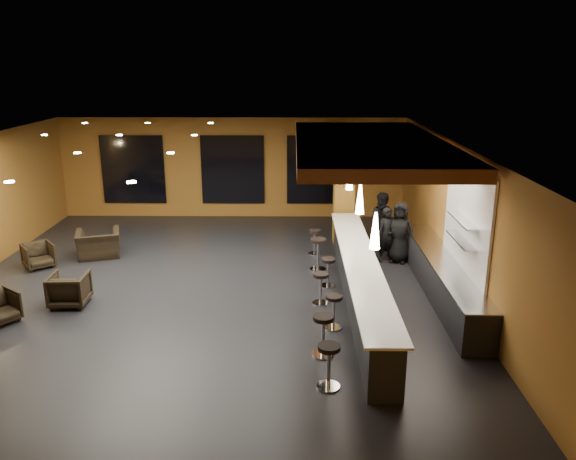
{
  "coord_description": "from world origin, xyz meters",
  "views": [
    {
      "loc": [
        2.15,
        -12.93,
        5.36
      ],
      "look_at": [
        2.0,
        0.5,
        1.3
      ],
      "focal_mm": 35.0,
      "sensor_mm": 36.0,
      "label": 1
    }
  ],
  "objects_px": {
    "bar_stool_5": "(318,250)",
    "armchair_c": "(38,255)",
    "column": "(344,186)",
    "armchair_b": "(69,289)",
    "bar_stool_3": "(321,284)",
    "pendant_0": "(375,231)",
    "staff_a": "(387,235)",
    "armchair_d": "(98,244)",
    "bar_stool_2": "(334,307)",
    "staff_b": "(383,223)",
    "bar_stool_1": "(323,330)",
    "bar_counter": "(359,283)",
    "staff_c": "(400,232)",
    "pendant_2": "(350,177)",
    "bar_stool_6": "(315,239)",
    "bar_stool_0": "(329,361)",
    "prep_counter": "(441,278)",
    "pendant_1": "(360,199)",
    "bar_stool_4": "(328,269)"
  },
  "relations": [
    {
      "from": "bar_stool_5",
      "to": "armchair_c",
      "type": "bearing_deg",
      "value": 179.11
    },
    {
      "from": "column",
      "to": "armchair_b",
      "type": "distance_m",
      "value": 8.27
    },
    {
      "from": "armchair_b",
      "to": "bar_stool_3",
      "type": "distance_m",
      "value": 5.73
    },
    {
      "from": "pendant_0",
      "to": "staff_a",
      "type": "xyz_separation_m",
      "value": [
        1.07,
        4.83,
        -1.58
      ]
    },
    {
      "from": "armchair_d",
      "to": "bar_stool_3",
      "type": "height_order",
      "value": "armchair_d"
    },
    {
      "from": "bar_stool_2",
      "to": "bar_stool_3",
      "type": "bearing_deg",
      "value": 99.78
    },
    {
      "from": "staff_b",
      "to": "armchair_d",
      "type": "relative_size",
      "value": 1.5
    },
    {
      "from": "bar_stool_1",
      "to": "staff_b",
      "type": "bearing_deg",
      "value": 71.55
    },
    {
      "from": "bar_counter",
      "to": "bar_stool_3",
      "type": "relative_size",
      "value": 10.77
    },
    {
      "from": "bar_counter",
      "to": "staff_c",
      "type": "distance_m",
      "value": 3.15
    },
    {
      "from": "pendant_2",
      "to": "bar_stool_5",
      "type": "xyz_separation_m",
      "value": [
        -0.86,
        -0.88,
        -1.79
      ]
    },
    {
      "from": "pendant_2",
      "to": "staff_a",
      "type": "xyz_separation_m",
      "value": [
        1.07,
        -0.17,
        -1.58
      ]
    },
    {
      "from": "column",
      "to": "armchair_b",
      "type": "height_order",
      "value": "column"
    },
    {
      "from": "armchair_d",
      "to": "bar_counter",
      "type": "bearing_deg",
      "value": 138.84
    },
    {
      "from": "column",
      "to": "pendant_0",
      "type": "height_order",
      "value": "column"
    },
    {
      "from": "bar_stool_5",
      "to": "pendant_2",
      "type": "bearing_deg",
      "value": 45.53
    },
    {
      "from": "bar_stool_6",
      "to": "bar_stool_0",
      "type": "bearing_deg",
      "value": -90.05
    },
    {
      "from": "armchair_d",
      "to": "bar_stool_6",
      "type": "distance_m",
      "value": 6.16
    },
    {
      "from": "bar_stool_2",
      "to": "pendant_2",
      "type": "bearing_deg",
      "value": 81.07
    },
    {
      "from": "pendant_0",
      "to": "bar_stool_6",
      "type": "relative_size",
      "value": 0.97
    },
    {
      "from": "armchair_d",
      "to": "bar_stool_6",
      "type": "bearing_deg",
      "value": 165.4
    },
    {
      "from": "staff_b",
      "to": "pendant_0",
      "type": "bearing_deg",
      "value": -85.04
    },
    {
      "from": "bar_stool_6",
      "to": "staff_c",
      "type": "bearing_deg",
      "value": -14.89
    },
    {
      "from": "pendant_2",
      "to": "armchair_b",
      "type": "relative_size",
      "value": 0.84
    },
    {
      "from": "bar_counter",
      "to": "bar_stool_5",
      "type": "relative_size",
      "value": 9.23
    },
    {
      "from": "armchair_b",
      "to": "bar_stool_2",
      "type": "distance_m",
      "value": 6.04
    },
    {
      "from": "bar_stool_3",
      "to": "staff_c",
      "type": "bearing_deg",
      "value": 51.23
    },
    {
      "from": "prep_counter",
      "to": "armchair_b",
      "type": "height_order",
      "value": "prep_counter"
    },
    {
      "from": "column",
      "to": "staff_b",
      "type": "relative_size",
      "value": 1.99
    },
    {
      "from": "column",
      "to": "armchair_c",
      "type": "xyz_separation_m",
      "value": [
        -8.38,
        -2.36,
        -1.41
      ]
    },
    {
      "from": "pendant_1",
      "to": "bar_stool_1",
      "type": "bearing_deg",
      "value": -108.05
    },
    {
      "from": "bar_stool_3",
      "to": "pendant_2",
      "type": "bearing_deg",
      "value": 73.82
    },
    {
      "from": "pendant_2",
      "to": "column",
      "type": "bearing_deg",
      "value": 90.0
    },
    {
      "from": "prep_counter",
      "to": "armchair_d",
      "type": "distance_m",
      "value": 9.42
    },
    {
      "from": "column",
      "to": "bar_stool_4",
      "type": "distance_m",
      "value": 3.89
    },
    {
      "from": "bar_stool_4",
      "to": "bar_stool_6",
      "type": "xyz_separation_m",
      "value": [
        -0.24,
        2.42,
        -0.0
      ]
    },
    {
      "from": "bar_counter",
      "to": "staff_a",
      "type": "height_order",
      "value": "staff_a"
    },
    {
      "from": "column",
      "to": "bar_stool_4",
      "type": "height_order",
      "value": "column"
    },
    {
      "from": "pendant_2",
      "to": "staff_b",
      "type": "distance_m",
      "value": 1.94
    },
    {
      "from": "pendant_2",
      "to": "bar_stool_0",
      "type": "distance_m",
      "value": 6.82
    },
    {
      "from": "column",
      "to": "bar_stool_3",
      "type": "bearing_deg",
      "value": -100.77
    },
    {
      "from": "armchair_b",
      "to": "pendant_1",
      "type": "bearing_deg",
      "value": -176.67
    },
    {
      "from": "pendant_2",
      "to": "staff_a",
      "type": "bearing_deg",
      "value": -8.78
    },
    {
      "from": "prep_counter",
      "to": "staff_a",
      "type": "height_order",
      "value": "staff_a"
    },
    {
      "from": "prep_counter",
      "to": "pendant_2",
      "type": "relative_size",
      "value": 8.57
    },
    {
      "from": "pendant_1",
      "to": "bar_stool_4",
      "type": "bearing_deg",
      "value": 143.55
    },
    {
      "from": "armchair_c",
      "to": "staff_c",
      "type": "bearing_deg",
      "value": -36.33
    },
    {
      "from": "pendant_1",
      "to": "pendant_2",
      "type": "height_order",
      "value": "same"
    },
    {
      "from": "pendant_2",
      "to": "bar_stool_1",
      "type": "bearing_deg",
      "value": -99.94
    },
    {
      "from": "column",
      "to": "pendant_2",
      "type": "height_order",
      "value": "column"
    }
  ]
}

